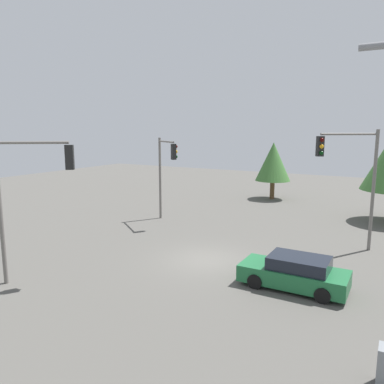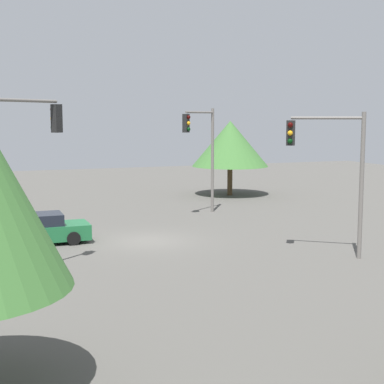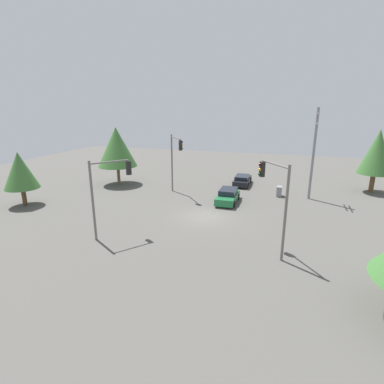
{
  "view_description": "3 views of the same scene",
  "coord_description": "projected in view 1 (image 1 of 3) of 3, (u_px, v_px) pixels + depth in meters",
  "views": [
    {
      "loc": [
        8.46,
        -16.39,
        6.68
      ],
      "look_at": [
        -1.92,
        1.9,
        3.12
      ],
      "focal_mm": 35.0,
      "sensor_mm": 36.0,
      "label": 1
    },
    {
      "loc": [
        7.72,
        26.34,
        5.84
      ],
      "look_at": [
        -1.68,
        1.64,
        2.46
      ],
      "focal_mm": 55.0,
      "sensor_mm": 36.0,
      "label": 2
    },
    {
      "loc": [
        -24.83,
        -6.69,
        9.71
      ],
      "look_at": [
        -1.05,
        0.88,
        2.54
      ],
      "focal_mm": 28.0,
      "sensor_mm": 36.0,
      "label": 3
    }
  ],
  "objects": [
    {
      "name": "ground_plane",
      "position": [
        206.0,
        260.0,
        19.29
      ],
      "size": [
        80.0,
        80.0,
        0.0
      ],
      "primitive_type": "plane",
      "color": "#54514C"
    },
    {
      "name": "sedan_green",
      "position": [
        295.0,
        273.0,
        15.81
      ],
      "size": [
        4.44,
        1.99,
        1.41
      ],
      "rotation": [
        0.0,
        0.0,
        1.57
      ],
      "color": "#1E6638",
      "rests_on": "ground_plane"
    },
    {
      "name": "traffic_signal_main",
      "position": [
        28.0,
        185.0,
        15.85
      ],
      "size": [
        2.7,
        2.11,
        6.36
      ],
      "rotation": [
        0.0,
        0.0,
        0.64
      ],
      "color": "slate",
      "rests_on": "ground_plane"
    },
    {
      "name": "traffic_signal_cross",
      "position": [
        353.0,
        170.0,
        19.95
      ],
      "size": [
        2.86,
        2.32,
        6.66
      ],
      "rotation": [
        0.0,
        0.0,
        3.8
      ],
      "color": "slate",
      "rests_on": "ground_plane"
    },
    {
      "name": "traffic_signal_aux",
      "position": [
        165.0,
        165.0,
        26.62
      ],
      "size": [
        2.64,
        2.08,
        6.05
      ],
      "rotation": [
        0.0,
        0.0,
        -0.65
      ],
      "color": "slate",
      "rests_on": "ground_plane"
    },
    {
      "name": "tree_far",
      "position": [
        273.0,
        162.0,
        35.57
      ],
      "size": [
        3.31,
        3.31,
        5.43
      ],
      "color": "brown",
      "rests_on": "ground_plane"
    }
  ]
}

